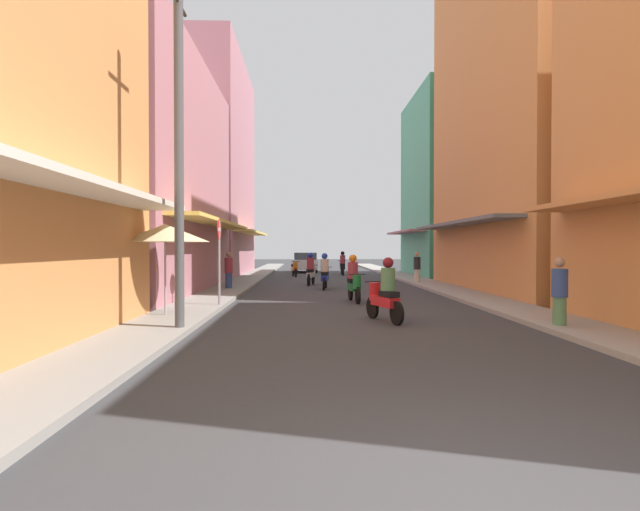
{
  "coord_description": "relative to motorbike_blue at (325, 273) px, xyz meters",
  "views": [
    {
      "loc": [
        -1.31,
        -3.64,
        1.81
      ],
      "look_at": [
        -0.67,
        21.17,
        1.43
      ],
      "focal_mm": 28.53,
      "sensor_mm": 36.0,
      "label": 1
    }
  ],
  "objects": [
    {
      "name": "street_sign_no_entry",
      "position": [
        -3.39,
        -6.9,
        1.01
      ],
      "size": [
        0.07,
        0.6,
        2.65
      ],
      "color": "gray",
      "rests_on": "ground"
    },
    {
      "name": "vendor_umbrella",
      "position": [
        -4.36,
        -9.18,
        1.47
      ],
      "size": [
        2.22,
        2.22,
        2.41
      ],
      "color": "#99999E",
      "rests_on": "ground"
    },
    {
      "name": "sidewalk_left",
      "position": [
        -4.07,
        2.69,
        -0.64
      ],
      "size": [
        1.66,
        58.22,
        0.12
      ],
      "primitive_type": "cube",
      "color": "gray",
      "rests_on": "ground"
    },
    {
      "name": "ground_plane",
      "position": [
        0.52,
        2.69,
        -0.7
      ],
      "size": [
        110.48,
        110.48,
        0.0
      ],
      "primitive_type": "plane",
      "color": "#38383A"
    },
    {
      "name": "pedestrian_crossing",
      "position": [
        -4.06,
        -0.72,
        0.11
      ],
      "size": [
        0.34,
        0.34,
        1.64
      ],
      "color": "#334C8C",
      "rests_on": "ground"
    },
    {
      "name": "motorbike_red",
      "position": [
        1.11,
        -9.74,
        0.0
      ],
      "size": [
        0.77,
        1.73,
        1.58
      ],
      "color": "black",
      "rests_on": "ground"
    },
    {
      "name": "building_left_far",
      "position": [
        -7.9,
        11.77,
        6.31
      ],
      "size": [
        7.05,
        12.42,
        14.04
      ],
      "color": "#B7727F",
      "rests_on": "ground"
    },
    {
      "name": "building_left_mid",
      "position": [
        -7.89,
        -1.6,
        3.94
      ],
      "size": [
        7.05,
        13.06,
        9.29
      ],
      "color": "#B7727F",
      "rests_on": "ground"
    },
    {
      "name": "sidewalk_right",
      "position": [
        5.12,
        2.69,
        -0.64
      ],
      "size": [
        1.66,
        58.22,
        0.12
      ],
      "primitive_type": "cube",
      "color": "#9E9991",
      "rests_on": "ground"
    },
    {
      "name": "motorbike_orange",
      "position": [
        -1.56,
        9.71,
        -0.2
      ],
      "size": [
        0.58,
        1.8,
        0.96
      ],
      "color": "black",
      "rests_on": "ground"
    },
    {
      "name": "pedestrian_far",
      "position": [
        4.68,
        2.94,
        0.1
      ],
      "size": [
        0.34,
        0.34,
        1.61
      ],
      "color": "beige",
      "rests_on": "ground"
    },
    {
      "name": "motorbike_blue",
      "position": [
        0.0,
        0.0,
        0.0
      ],
      "size": [
        0.55,
        1.81,
        1.58
      ],
      "color": "black",
      "rests_on": "ground"
    },
    {
      "name": "motorbike_black",
      "position": [
        1.56,
        11.38,
        0.0
      ],
      "size": [
        0.55,
        1.81,
        1.58
      ],
      "color": "black",
      "rests_on": "ground"
    },
    {
      "name": "building_right_far",
      "position": [
        8.94,
        9.92,
        5.0
      ],
      "size": [
        7.05,
        8.54,
        11.42
      ],
      "color": "#4CB28C",
      "rests_on": "ground"
    },
    {
      "name": "motorbike_silver",
      "position": [
        -0.59,
        2.56,
        0.0
      ],
      "size": [
        0.6,
        1.8,
        1.58
      ],
      "color": "black",
      "rests_on": "ground"
    },
    {
      "name": "parked_car",
      "position": [
        -0.85,
        15.43,
        0.04
      ],
      "size": [
        1.9,
        4.16,
        1.45
      ],
      "color": "silver",
      "rests_on": "ground"
    },
    {
      "name": "motorbike_green",
      "position": [
        0.78,
        -5.2,
        0.0
      ],
      "size": [
        0.55,
        1.81,
        1.58
      ],
      "color": "black",
      "rests_on": "ground"
    },
    {
      "name": "pedestrian_foreground",
      "position": [
        4.73,
        -11.15,
        0.09
      ],
      "size": [
        0.34,
        0.34,
        1.6
      ],
      "color": "#598C59",
      "rests_on": "ground"
    },
    {
      "name": "utility_pole",
      "position": [
        -3.49,
        -11.22,
        3.16
      ],
      "size": [
        0.2,
        1.2,
        7.58
      ],
      "color": "#4C4C4F",
      "rests_on": "ground"
    },
    {
      "name": "building_right_mid",
      "position": [
        8.95,
        -1.29,
        7.09
      ],
      "size": [
        7.05,
        12.08,
        15.6
      ],
      "color": "#D88C4C",
      "rests_on": "ground"
    }
  ]
}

